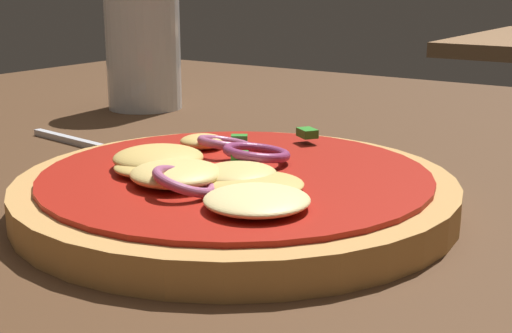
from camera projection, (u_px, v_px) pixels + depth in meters
name	position (u px, v px, depth m)	size (l,w,h in m)	color
dining_table	(241.00, 219.00, 0.43)	(1.17, 1.07, 0.03)	#4C301C
pizza	(232.00, 188.00, 0.40)	(0.25, 0.25, 0.04)	tan
fork	(103.00, 148.00, 0.53)	(0.16, 0.03, 0.01)	silver
beer_glass	(143.00, 43.00, 0.69)	(0.07, 0.07, 0.15)	silver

